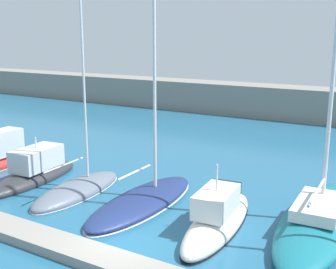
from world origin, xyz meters
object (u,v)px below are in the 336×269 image
at_px(sailboat_navy_fourth, 143,198).
at_px(sailboat_teal_sixth, 319,215).
at_px(motorboat_charcoal_second, 34,172).
at_px(motorboat_ivory_fifth, 218,219).
at_px(sailboat_slate_third, 78,189).

xyz_separation_m(sailboat_navy_fourth, sailboat_teal_sixth, (8.00, 1.73, 0.23)).
relative_size(motorboat_charcoal_second, sailboat_navy_fourth, 0.41).
bearing_deg(motorboat_ivory_fifth, sailboat_navy_fourth, 76.97).
xyz_separation_m(sailboat_slate_third, motorboat_ivory_fifth, (8.18, -0.11, 0.21)).
bearing_deg(motorboat_ivory_fifth, sailboat_teal_sixth, -64.47).
relative_size(sailboat_slate_third, sailboat_teal_sixth, 0.64).
relative_size(sailboat_slate_third, sailboat_navy_fourth, 0.81).
xyz_separation_m(motorboat_charcoal_second, motorboat_ivory_fifth, (11.65, -0.33, -0.09)).
distance_m(sailboat_slate_third, sailboat_teal_sixth, 12.09).
bearing_deg(motorboat_charcoal_second, sailboat_slate_third, -98.87).
xyz_separation_m(sailboat_slate_third, sailboat_navy_fourth, (3.89, 0.42, 0.14)).
height_order(sailboat_navy_fourth, motorboat_ivory_fifth, sailboat_navy_fourth).
bearing_deg(sailboat_teal_sixth, sailboat_slate_third, 97.59).
bearing_deg(sailboat_slate_third, sailboat_navy_fourth, -87.90).
xyz_separation_m(sailboat_slate_third, sailboat_teal_sixth, (11.89, 2.16, 0.37)).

